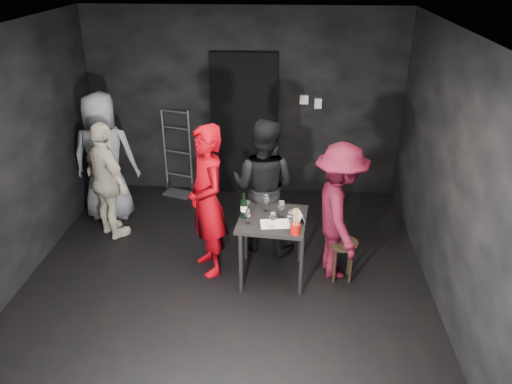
# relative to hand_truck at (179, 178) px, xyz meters

# --- Properties ---
(floor) EXTENTS (4.50, 5.00, 0.02)m
(floor) POSITION_rel_hand_truck_xyz_m (0.99, -2.32, -0.23)
(floor) COLOR black
(floor) RESTS_ON ground
(ceiling) EXTENTS (4.50, 5.00, 0.02)m
(ceiling) POSITION_rel_hand_truck_xyz_m (0.99, -2.32, 2.47)
(ceiling) COLOR silver
(ceiling) RESTS_ON ground
(wall_back) EXTENTS (4.50, 0.04, 2.70)m
(wall_back) POSITION_rel_hand_truck_xyz_m (0.99, 0.18, 1.12)
(wall_back) COLOR black
(wall_back) RESTS_ON ground
(wall_front) EXTENTS (4.50, 0.04, 2.70)m
(wall_front) POSITION_rel_hand_truck_xyz_m (0.99, -4.82, 1.12)
(wall_front) COLOR black
(wall_front) RESTS_ON ground
(wall_left) EXTENTS (0.04, 5.00, 2.70)m
(wall_left) POSITION_rel_hand_truck_xyz_m (-1.26, -2.32, 1.12)
(wall_left) COLOR black
(wall_left) RESTS_ON ground
(wall_right) EXTENTS (0.04, 5.00, 2.70)m
(wall_right) POSITION_rel_hand_truck_xyz_m (3.24, -2.32, 1.12)
(wall_right) COLOR black
(wall_right) RESTS_ON ground
(doorway) EXTENTS (0.95, 0.10, 2.10)m
(doorway) POSITION_rel_hand_truck_xyz_m (0.99, 0.12, 0.82)
(doorway) COLOR black
(doorway) RESTS_ON ground
(wallbox_upper) EXTENTS (0.12, 0.06, 0.12)m
(wallbox_upper) POSITION_rel_hand_truck_xyz_m (1.84, 0.13, 1.22)
(wallbox_upper) COLOR #B7B7B2
(wallbox_upper) RESTS_ON wall_back
(wallbox_lower) EXTENTS (0.10, 0.06, 0.14)m
(wallbox_lower) POSITION_rel_hand_truck_xyz_m (2.04, 0.13, 1.17)
(wallbox_lower) COLOR #B7B7B2
(wallbox_lower) RESTS_ON wall_back
(hand_truck) EXTENTS (0.43, 0.36, 1.28)m
(hand_truck) POSITION_rel_hand_truck_xyz_m (0.00, 0.00, 0.00)
(hand_truck) COLOR #B2B2B7
(hand_truck) RESTS_ON floor
(tasting_table) EXTENTS (0.72, 0.72, 0.75)m
(tasting_table) POSITION_rel_hand_truck_xyz_m (1.50, -2.07, 0.42)
(tasting_table) COLOR black
(tasting_table) RESTS_ON floor
(stool) EXTENTS (0.32, 0.32, 0.47)m
(stool) POSITION_rel_hand_truck_xyz_m (2.29, -2.05, 0.14)
(stool) COLOR black
(stool) RESTS_ON floor
(server_red) EXTENTS (0.78, 0.88, 2.03)m
(server_red) POSITION_rel_hand_truck_xyz_m (0.78, -1.97, 0.79)
(server_red) COLOR #A0000A
(server_red) RESTS_ON floor
(woman_black) EXTENTS (1.00, 0.74, 1.83)m
(woman_black) POSITION_rel_hand_truck_xyz_m (1.36, -1.45, 0.69)
(woman_black) COLOR black
(woman_black) RESTS_ON floor
(man_maroon) EXTENTS (0.64, 1.12, 1.64)m
(man_maroon) POSITION_rel_hand_truck_xyz_m (2.22, -1.95, 0.59)
(man_maroon) COLOR #4A0B1A
(man_maroon) RESTS_ON floor
(bystander_cream) EXTENTS (0.96, 0.93, 1.55)m
(bystander_cream) POSITION_rel_hand_truck_xyz_m (-0.59, -1.30, 0.55)
(bystander_cream) COLOR beige
(bystander_cream) RESTS_ON floor
(bystander_grey) EXTENTS (1.03, 0.61, 2.04)m
(bystander_grey) POSITION_rel_hand_truck_xyz_m (-0.78, -0.80, 0.79)
(bystander_grey) COLOR slate
(bystander_grey) RESTS_ON floor
(tasting_mat) EXTENTS (0.33, 0.24, 0.00)m
(tasting_mat) POSITION_rel_hand_truck_xyz_m (1.53, -2.20, 0.52)
(tasting_mat) COLOR white
(tasting_mat) RESTS_ON tasting_table
(wine_glass_a) EXTENTS (0.08, 0.08, 0.18)m
(wine_glass_a) POSITION_rel_hand_truck_xyz_m (1.24, -2.21, 0.61)
(wine_glass_a) COLOR white
(wine_glass_a) RESTS_ON tasting_table
(wine_glass_b) EXTENTS (0.08, 0.08, 0.18)m
(wine_glass_b) POSITION_rel_hand_truck_xyz_m (1.23, -2.01, 0.61)
(wine_glass_b) COLOR white
(wine_glass_b) RESTS_ON tasting_table
(wine_glass_c) EXTENTS (0.10, 0.10, 0.21)m
(wine_glass_c) POSITION_rel_hand_truck_xyz_m (1.42, -1.91, 0.63)
(wine_glass_c) COLOR white
(wine_glass_c) RESTS_ON tasting_table
(wine_glass_d) EXTENTS (0.09, 0.09, 0.19)m
(wine_glass_d) POSITION_rel_hand_truck_xyz_m (1.51, -2.27, 0.62)
(wine_glass_d) COLOR white
(wine_glass_d) RESTS_ON tasting_table
(wine_glass_e) EXTENTS (0.10, 0.10, 0.21)m
(wine_glass_e) POSITION_rel_hand_truck_xyz_m (1.70, -2.26, 0.63)
(wine_glass_e) COLOR white
(wine_glass_e) RESTS_ON tasting_table
(wine_glass_f) EXTENTS (0.09, 0.09, 0.21)m
(wine_glass_f) POSITION_rel_hand_truck_xyz_m (1.59, -2.05, 0.63)
(wine_glass_f) COLOR white
(wine_glass_f) RESTS_ON tasting_table
(wine_bottle) EXTENTS (0.07, 0.07, 0.29)m
(wine_bottle) POSITION_rel_hand_truck_xyz_m (1.19, -2.08, 0.63)
(wine_bottle) COLOR black
(wine_bottle) RESTS_ON tasting_table
(breadstick_cup) EXTENTS (0.10, 0.10, 0.30)m
(breadstick_cup) POSITION_rel_hand_truck_xyz_m (1.74, -2.38, 0.66)
(breadstick_cup) COLOR #C10C08
(breadstick_cup) RESTS_ON tasting_table
(reserved_card) EXTENTS (0.12, 0.16, 0.11)m
(reserved_card) POSITION_rel_hand_truck_xyz_m (1.78, -2.13, 0.58)
(reserved_card) COLOR white
(reserved_card) RESTS_ON tasting_table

